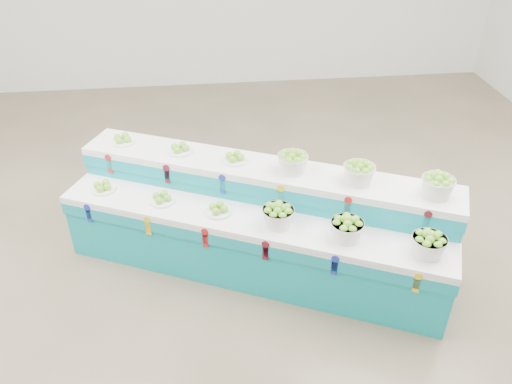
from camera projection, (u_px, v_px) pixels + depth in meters
ground at (234, 267)px, 5.29m from camera, size 10.00×10.00×0.00m
display_stand at (256, 223)px, 5.07m from camera, size 3.83×2.46×1.02m
plate_lower_left at (103, 186)px, 5.14m from camera, size 0.32×0.32×0.10m
plate_lower_mid at (162, 198)px, 4.97m from camera, size 0.32×0.32×0.10m
plate_lower_right at (218, 209)px, 4.82m from camera, size 0.32×0.32×0.10m
basket_lower_left at (278, 215)px, 4.64m from camera, size 0.38×0.38×0.22m
basket_lower_mid at (347, 228)px, 4.48m from camera, size 0.38×0.38×0.22m
basket_lower_right at (429, 244)px, 4.30m from camera, size 0.38×0.38×0.22m
plate_upper_left at (123, 139)px, 5.35m from camera, size 0.32×0.32×0.10m
plate_upper_mid at (180, 148)px, 5.18m from camera, size 0.32×0.32×0.10m
plate_upper_right at (235, 157)px, 5.03m from camera, size 0.32×0.32×0.10m
basket_upper_left at (293, 161)px, 4.84m from camera, size 0.38×0.38×0.22m
basket_upper_mid at (359, 172)px, 4.68m from camera, size 0.38×0.38×0.22m
basket_upper_right at (438, 185)px, 4.50m from camera, size 0.38×0.38×0.22m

